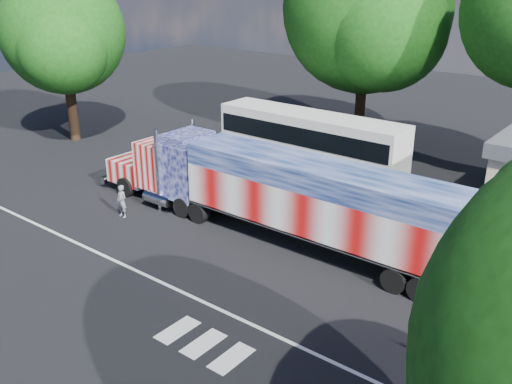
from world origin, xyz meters
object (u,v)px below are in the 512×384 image
Objects in this scene: woman at (122,201)px; tree_n_mid at (369,9)px; coach_bus at (310,141)px; bicycle at (440,346)px; semi_truck at (272,191)px; tree_w_a at (63,33)px.

tree_n_mid is at bearing 80.73° from woman.
woman is at bearing -106.08° from coach_bus.
woman is 0.94× the size of bicycle.
semi_truck reaches higher than coach_bus.
semi_truck is 1.37× the size of tree_n_mid.
tree_w_a is at bearing 152.80° from woman.
bicycle is 25.15m from tree_n_mid.
semi_truck is 12.13× the size of woman.
woman is 0.14× the size of tree_w_a.
coach_bus is at bearing 112.89° from semi_truck.
semi_truck is at bearing 143.82° from bicycle.
woman reaches higher than bicycle.
bicycle is at bearing -55.33° from tree_n_mid.
coach_bus is 0.82× the size of tree_n_mid.
coach_bus is at bearing 16.66° from tree_w_a.
woman is 20.46m from tree_n_mid.
semi_truck is 11.37× the size of bicycle.
semi_truck is 7.64m from woman.
tree_n_mid is at bearing 93.71° from coach_bus.
coach_bus is (-3.63, 8.60, -0.38)m from semi_truck.
bicycle is (16.34, -0.90, -0.36)m from woman.
tree_n_mid reaches higher than tree_w_a.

